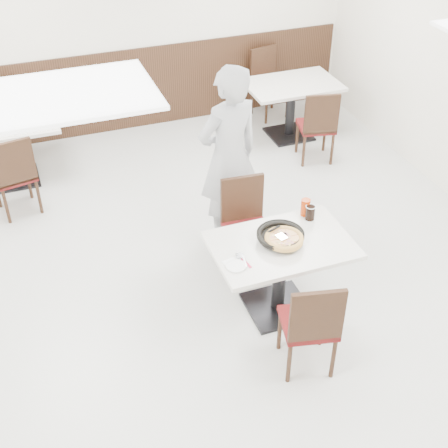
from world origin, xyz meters
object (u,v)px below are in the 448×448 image
object	(u,v)px
cola_glass	(310,213)
diner_person	(229,157)
bg_chair_right_far	(270,84)
side_plate	(236,266)
bg_chair_left_near	(13,174)
bg_chair_left_far	(6,123)
bg_chair_right_near	(316,124)
chair_near	(308,321)
bg_table_left	(10,153)
bg_table_right	(290,110)
red_cup	(305,207)
main_table	(279,277)
pizza	(284,240)
chair_far	(248,229)
pizza_pan	(280,237)

from	to	relation	value
cola_glass	diner_person	xyz separation A→B (m)	(-0.41, 0.98, 0.13)
bg_chair_right_far	side_plate	bearing A→B (deg)	50.69
bg_chair_left_near	bg_chair_left_far	world-z (taller)	same
bg_chair_right_near	bg_chair_right_far	distance (m)	1.32
chair_near	bg_table_left	world-z (taller)	chair_near
bg_table_left	bg_table_right	size ratio (longest dim) A/B	1.00
red_cup	bg_chair_right_near	size ratio (longest dim) A/B	0.17
bg_chair_right_near	bg_chair_left_near	bearing A→B (deg)	-168.82
bg_chair_left_far	bg_chair_right_far	size ratio (longest dim) A/B	1.00
cola_glass	bg_chair_right_near	bearing A→B (deg)	61.10
diner_person	bg_table_left	bearing A→B (deg)	-56.81
main_table	bg_chair_right_near	xyz separation A→B (m)	(1.56, 2.36, 0.10)
pizza	bg_chair_left_far	bearing A→B (deg)	118.53
diner_person	side_plate	bearing A→B (deg)	58.26
main_table	bg_chair_left_far	xyz separation A→B (m)	(-2.04, 3.73, 0.10)
bg_chair_left_near	bg_chair_right_near	bearing A→B (deg)	-13.07
chair_near	bg_chair_left_far	world-z (taller)	same
side_plate	bg_chair_left_far	distance (m)	4.20
chair_near	bg_table_left	size ratio (longest dim) A/B	0.79
main_table	side_plate	distance (m)	0.63
bg_chair_left_far	bg_table_left	bearing A→B (deg)	99.42
chair_near	pizza	distance (m)	0.72
bg_chair_right_far	bg_chair_left_far	bearing A→B (deg)	-12.68
chair_far	side_plate	xyz separation A→B (m)	(-0.43, -0.79, 0.28)
bg_chair_left_near	bg_chair_left_far	bearing A→B (deg)	77.30
chair_near	bg_chair_left_far	size ratio (longest dim) A/B	1.00
red_cup	bg_chair_right_far	size ratio (longest dim) A/B	0.17
bg_table_left	bg_chair_left_far	world-z (taller)	bg_chair_left_far
bg_table_right	bg_chair_left_near	bearing A→B (deg)	-170.72
main_table	bg_table_right	bearing A→B (deg)	63.28
bg_chair_right_far	chair_near	bearing A→B (deg)	58.29
pizza	diner_person	world-z (taller)	diner_person
red_cup	bg_chair_right_far	bearing A→B (deg)	71.30
chair_near	bg_table_right	world-z (taller)	chair_near
bg_chair_right_near	bg_table_left	bearing A→B (deg)	-179.45
pizza	diner_person	distance (m)	1.26
pizza	bg_table_left	xyz separation A→B (m)	(-2.07, 3.16, -0.44)
side_plate	bg_table_right	bearing A→B (deg)	57.85
bg_chair_left_near	side_plate	bearing A→B (deg)	-70.43
bg_table_right	chair_near	bearing A→B (deg)	-113.14
chair_near	side_plate	bearing A→B (deg)	141.95
cola_glass	bg_chair_left_far	world-z (taller)	bg_chair_left_far
red_cup	diner_person	xyz separation A→B (m)	(-0.40, 0.90, 0.11)
side_plate	main_table	bearing A→B (deg)	18.16
chair_near	bg_table_right	xyz separation A→B (m)	(1.58, 3.71, -0.10)
red_cup	chair_far	bearing A→B (deg)	143.88
pizza_pan	bg_chair_left_near	world-z (taller)	bg_chair_left_near
main_table	diner_person	xyz separation A→B (m)	(-0.03, 1.22, 0.57)
bg_chair_right_near	bg_chair_right_far	xyz separation A→B (m)	(-0.04, 1.32, 0.00)
cola_glass	bg_chair_left_far	bearing A→B (deg)	124.80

